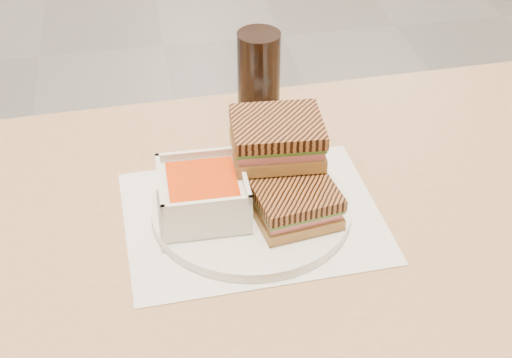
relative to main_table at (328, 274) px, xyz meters
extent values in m
cube|color=tan|center=(0.00, 0.00, 0.10)|extent=(1.22, 0.74, 0.03)
cube|color=white|center=(-0.11, 0.02, 0.11)|extent=(0.36, 0.28, 0.00)
cylinder|color=white|center=(-0.11, 0.02, 0.12)|extent=(0.27, 0.27, 0.01)
cube|color=white|center=(-0.18, 0.02, 0.15)|extent=(0.12, 0.12, 0.05)
cube|color=#E0450C|center=(-0.18, 0.02, 0.18)|extent=(0.09, 0.09, 0.01)
cube|color=white|center=(-0.12, 0.02, 0.19)|extent=(0.01, 0.12, 0.01)
cube|color=white|center=(-0.23, 0.02, 0.19)|extent=(0.01, 0.12, 0.01)
cube|color=white|center=(-0.17, 0.08, 0.19)|extent=(0.12, 0.01, 0.01)
cube|color=white|center=(-0.18, -0.03, 0.19)|extent=(0.12, 0.01, 0.01)
cube|color=#B08445|center=(-0.06, -0.01, 0.14)|extent=(0.12, 0.10, 0.02)
cube|color=#D67780|center=(-0.06, -0.01, 0.15)|extent=(0.11, 0.09, 0.01)
cube|color=#386B23|center=(-0.06, -0.01, 0.16)|extent=(0.12, 0.10, 0.01)
cube|color=brown|center=(-0.06, -0.01, 0.17)|extent=(0.12, 0.10, 0.02)
cube|color=#B08445|center=(-0.07, 0.06, 0.19)|extent=(0.13, 0.11, 0.02)
cube|color=#D67780|center=(-0.07, 0.06, 0.21)|extent=(0.12, 0.10, 0.01)
cube|color=#386B23|center=(-0.07, 0.06, 0.21)|extent=(0.13, 0.11, 0.01)
cube|color=brown|center=(-0.07, 0.06, 0.23)|extent=(0.13, 0.11, 0.02)
cylinder|color=black|center=(-0.05, 0.27, 0.19)|extent=(0.07, 0.07, 0.15)
camera|label=1|loc=(-0.25, -0.74, 0.77)|focal=51.41mm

